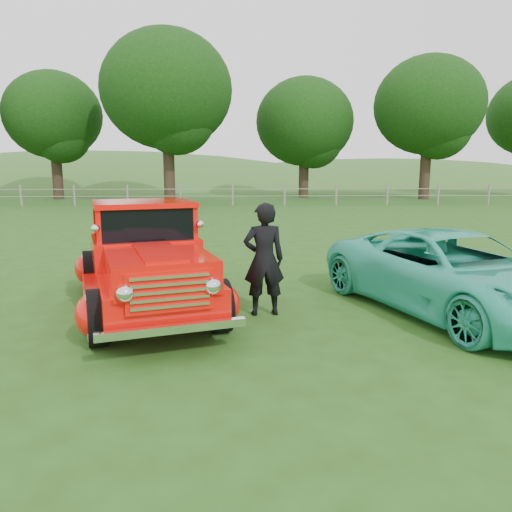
{
  "coord_description": "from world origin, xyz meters",
  "views": [
    {
      "loc": [
        0.33,
        -6.85,
        2.35
      ],
      "look_at": [
        0.61,
        1.2,
        0.87
      ],
      "focal_mm": 35.0,
      "sensor_mm": 36.0,
      "label": 1
    }
  ],
  "objects_px": {
    "red_pickup": "(145,261)",
    "man": "(264,259)",
    "tree_mid_west": "(53,115)",
    "tree_near_west": "(167,90)",
    "tree_near_east": "(305,122)",
    "tree_mid_east": "(429,106)",
    "teal_sedan": "(454,273)"
  },
  "relations": [
    {
      "from": "red_pickup",
      "to": "man",
      "type": "height_order",
      "value": "red_pickup"
    },
    {
      "from": "tree_mid_west",
      "to": "tree_near_west",
      "type": "bearing_deg",
      "value": -20.56
    },
    {
      "from": "tree_mid_west",
      "to": "tree_near_east",
      "type": "bearing_deg",
      "value": 3.37
    },
    {
      "from": "tree_near_west",
      "to": "man",
      "type": "distance_m",
      "value": 25.37
    },
    {
      "from": "tree_mid_east",
      "to": "man",
      "type": "distance_m",
      "value": 29.43
    },
    {
      "from": "man",
      "to": "red_pickup",
      "type": "bearing_deg",
      "value": -18.03
    },
    {
      "from": "tree_near_east",
      "to": "man",
      "type": "height_order",
      "value": "tree_near_east"
    },
    {
      "from": "tree_mid_west",
      "to": "tree_mid_east",
      "type": "xyz_separation_m",
      "value": [
        25.0,
        -1.0,
        0.62
      ]
    },
    {
      "from": "tree_near_east",
      "to": "teal_sedan",
      "type": "distance_m",
      "value": 28.65
    },
    {
      "from": "tree_mid_east",
      "to": "red_pickup",
      "type": "height_order",
      "value": "tree_mid_east"
    },
    {
      "from": "tree_near_east",
      "to": "tree_mid_east",
      "type": "xyz_separation_m",
      "value": [
        8.0,
        -2.0,
        0.93
      ]
    },
    {
      "from": "tree_near_west",
      "to": "teal_sedan",
      "type": "distance_m",
      "value": 26.18
    },
    {
      "from": "tree_near_west",
      "to": "tree_near_east",
      "type": "distance_m",
      "value": 9.97
    },
    {
      "from": "tree_near_west",
      "to": "tree_near_east",
      "type": "bearing_deg",
      "value": 23.96
    },
    {
      "from": "tree_near_west",
      "to": "tree_mid_east",
      "type": "xyz_separation_m",
      "value": [
        17.0,
        2.0,
        -0.62
      ]
    },
    {
      "from": "tree_mid_west",
      "to": "tree_near_east",
      "type": "distance_m",
      "value": 17.03
    },
    {
      "from": "tree_near_east",
      "to": "teal_sedan",
      "type": "relative_size",
      "value": 1.77
    },
    {
      "from": "tree_near_west",
      "to": "tree_near_east",
      "type": "relative_size",
      "value": 1.25
    },
    {
      "from": "red_pickup",
      "to": "man",
      "type": "relative_size",
      "value": 2.97
    },
    {
      "from": "man",
      "to": "teal_sedan",
      "type": "bearing_deg",
      "value": 172.75
    },
    {
      "from": "tree_mid_west",
      "to": "red_pickup",
      "type": "height_order",
      "value": "tree_mid_west"
    },
    {
      "from": "tree_mid_west",
      "to": "tree_near_west",
      "type": "distance_m",
      "value": 8.63
    },
    {
      "from": "tree_mid_west",
      "to": "teal_sedan",
      "type": "relative_size",
      "value": 1.8
    },
    {
      "from": "tree_mid_west",
      "to": "tree_near_east",
      "type": "xyz_separation_m",
      "value": [
        17.0,
        1.0,
        -0.3
      ]
    },
    {
      "from": "tree_mid_east",
      "to": "man",
      "type": "bearing_deg",
      "value": -115.09
    },
    {
      "from": "tree_mid_east",
      "to": "teal_sedan",
      "type": "xyz_separation_m",
      "value": [
        -9.27,
        -26.25,
        -5.52
      ]
    },
    {
      "from": "teal_sedan",
      "to": "tree_near_east",
      "type": "bearing_deg",
      "value": 67.2
    },
    {
      "from": "tree_mid_east",
      "to": "tree_near_west",
      "type": "bearing_deg",
      "value": -173.29
    },
    {
      "from": "tree_mid_west",
      "to": "teal_sedan",
      "type": "distance_m",
      "value": 31.84
    },
    {
      "from": "red_pickup",
      "to": "tree_mid_west",
      "type": "bearing_deg",
      "value": 94.28
    },
    {
      "from": "tree_mid_west",
      "to": "tree_near_east",
      "type": "height_order",
      "value": "tree_mid_west"
    },
    {
      "from": "tree_mid_east",
      "to": "teal_sedan",
      "type": "relative_size",
      "value": 2.0
    }
  ]
}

